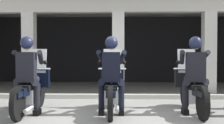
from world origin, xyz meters
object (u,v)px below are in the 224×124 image
at_px(police_officer_left, 27,69).
at_px(police_officer_center, 111,69).
at_px(motorcycle_right, 191,88).
at_px(motorcycle_center, 112,88).
at_px(motorcycle_left, 32,89).
at_px(police_officer_right, 195,68).

height_order(police_officer_left, police_officer_center, same).
bearing_deg(motorcycle_right, motorcycle_center, -166.39).
xyz_separation_m(police_officer_left, motorcycle_center, (1.70, 0.35, -0.44)).
bearing_deg(police_officer_center, motorcycle_left, 179.55).
xyz_separation_m(motorcycle_left, police_officer_right, (3.39, -0.15, 0.44)).
xyz_separation_m(motorcycle_right, police_officer_right, (-0.00, -0.28, 0.44)).
bearing_deg(police_officer_center, police_officer_right, 9.16).
height_order(motorcycle_left, motorcycle_center, same).
xyz_separation_m(motorcycle_center, police_officer_right, (1.69, -0.22, 0.44)).
height_order(motorcycle_left, police_officer_left, police_officer_left).
bearing_deg(police_officer_right, police_officer_center, -166.39).
xyz_separation_m(police_officer_left, police_officer_right, (3.39, 0.13, 0.00)).
distance_m(motorcycle_right, police_officer_right, 0.52).
height_order(police_officer_left, motorcycle_center, police_officer_left).
bearing_deg(motorcycle_left, police_officer_right, 2.17).
relative_size(police_officer_left, motorcycle_right, 0.78).
relative_size(motorcycle_left, motorcycle_right, 1.00).
bearing_deg(police_officer_right, motorcycle_right, 101.08).
bearing_deg(motorcycle_left, motorcycle_right, 6.96).
bearing_deg(motorcycle_left, motorcycle_center, 6.93).
height_order(motorcycle_left, motorcycle_right, same).
relative_size(motorcycle_center, police_officer_right, 1.29).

